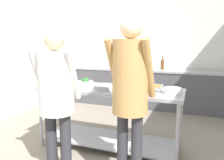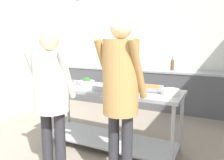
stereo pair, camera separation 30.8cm
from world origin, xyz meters
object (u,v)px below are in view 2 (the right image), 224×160
(guest_serving_left, at_px, (121,86))
(water_bottle, at_px, (172,64))
(guest_serving_right, at_px, (51,89))
(serving_tray_roast, at_px, (144,88))
(broccoli_bowl, at_px, (87,82))
(plate_stack, at_px, (171,92))
(sauce_pan, at_px, (104,87))
(serving_tray_vegetables, at_px, (61,83))

(guest_serving_left, distance_m, water_bottle, 3.04)
(guest_serving_right, bearing_deg, serving_tray_roast, 50.82)
(broccoli_bowl, bearing_deg, guest_serving_right, -82.93)
(serving_tray_roast, xyz_separation_m, water_bottle, (-0.07, 2.21, 0.14))
(plate_stack, bearing_deg, sauce_pan, -174.53)
(serving_tray_vegetables, height_order, sauce_pan, sauce_pan)
(serving_tray_vegetables, xyz_separation_m, serving_tray_roast, (1.22, 0.21, 0.00))
(serving_tray_roast, relative_size, water_bottle, 1.57)
(sauce_pan, bearing_deg, guest_serving_left, -49.13)
(serving_tray_roast, bearing_deg, guest_serving_left, -87.62)
(broccoli_bowl, distance_m, guest_serving_right, 0.89)
(serving_tray_vegetables, distance_m, broccoli_bowl, 0.39)
(sauce_pan, distance_m, guest_serving_right, 0.76)
(serving_tray_roast, height_order, plate_stack, plate_stack)
(serving_tray_vegetables, relative_size, water_bottle, 1.34)
(broccoli_bowl, relative_size, guest_serving_right, 0.15)
(sauce_pan, height_order, water_bottle, water_bottle)
(plate_stack, relative_size, guest_serving_right, 0.14)
(sauce_pan, distance_m, guest_serving_left, 0.82)
(serving_tray_roast, relative_size, guest_serving_right, 0.29)
(serving_tray_vegetables, bearing_deg, plate_stack, 2.61)
(serving_tray_vegetables, bearing_deg, guest_serving_right, -57.41)
(sauce_pan, height_order, guest_serving_right, guest_serving_right)
(serving_tray_roast, distance_m, guest_serving_right, 1.20)
(broccoli_bowl, distance_m, serving_tray_roast, 0.87)
(plate_stack, bearing_deg, broccoli_bowl, 176.11)
(serving_tray_roast, bearing_deg, guest_serving_right, -129.18)
(serving_tray_vegetables, distance_m, guest_serving_left, 1.41)
(serving_tray_vegetables, xyz_separation_m, broccoli_bowl, (0.35, 0.16, 0.02))
(broccoli_bowl, bearing_deg, plate_stack, -3.89)
(water_bottle, bearing_deg, broccoli_bowl, -109.40)
(serving_tray_roast, xyz_separation_m, guest_serving_left, (0.03, -0.83, 0.18))
(plate_stack, xyz_separation_m, guest_serving_left, (-0.35, -0.69, 0.17))
(guest_serving_right, bearing_deg, sauce_pan, 69.29)
(guest_serving_left, bearing_deg, serving_tray_vegetables, 153.82)
(serving_tray_roast, distance_m, water_bottle, 2.21)
(serving_tray_roast, bearing_deg, broccoli_bowl, -176.59)
(guest_serving_left, relative_size, guest_serving_right, 1.07)
(serving_tray_roast, xyz_separation_m, guest_serving_right, (-0.76, -0.93, 0.09))
(plate_stack, relative_size, water_bottle, 0.75)
(broccoli_bowl, xyz_separation_m, water_bottle, (0.80, 2.26, 0.12))
(water_bottle, bearing_deg, sauce_pan, -99.77)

